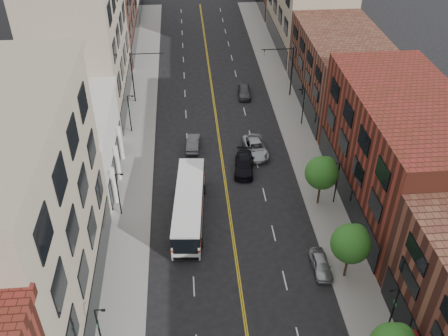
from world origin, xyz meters
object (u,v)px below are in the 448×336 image
object	(u,v)px
car_lane_a	(244,165)
city_bus	(189,204)
car_lane_behind	(193,143)
car_parked_far	(321,265)
car_lane_b	(255,147)
car_lane_c	(244,91)

from	to	relation	value
car_lane_a	city_bus	bearing A→B (deg)	-122.04
city_bus	car_lane_behind	bearing A→B (deg)	91.16
city_bus	car_lane_a	distance (m)	10.08
car_lane_behind	city_bus	bearing A→B (deg)	91.74
car_lane_behind	car_parked_far	bearing A→B (deg)	122.61
car_lane_behind	car_lane_a	bearing A→B (deg)	143.24
city_bus	car_lane_b	bearing A→B (deg)	58.31
city_bus	car_lane_a	bearing A→B (deg)	54.96
city_bus	car_lane_c	size ratio (longest dim) A/B	2.85
car_lane_behind	car_lane_c	xyz separation A→B (m)	(7.76, 12.83, 0.05)
car_lane_a	car_lane_c	size ratio (longest dim) A/B	1.21
city_bus	car_lane_behind	world-z (taller)	city_bus
car_lane_behind	car_lane_b	xyz separation A→B (m)	(7.39, -1.68, 0.07)
car_parked_far	car_lane_b	bearing A→B (deg)	99.55
car_lane_behind	car_lane_a	xyz separation A→B (m)	(5.62, -5.07, 0.07)
car_parked_far	car_lane_c	distance (m)	33.67
city_bus	car_lane_b	xyz separation A→B (m)	(8.19, 11.09, -1.06)
car_lane_b	car_lane_c	distance (m)	14.51
car_parked_far	car_lane_c	bearing A→B (deg)	94.71
car_lane_b	car_lane_c	size ratio (longest dim) A/B	1.26
city_bus	car_lane_behind	distance (m)	12.85
city_bus	car_lane_c	world-z (taller)	city_bus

